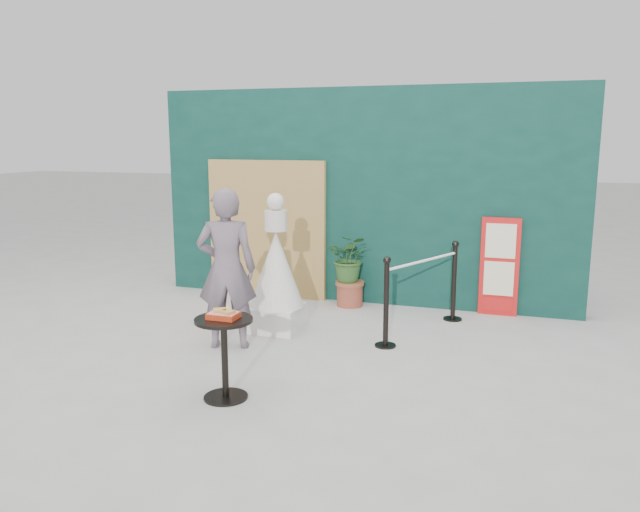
{
  "coord_description": "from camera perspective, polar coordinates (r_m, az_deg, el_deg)",
  "views": [
    {
      "loc": [
        2.18,
        -5.38,
        2.33
      ],
      "look_at": [
        0.0,
        1.2,
        1.0
      ],
      "focal_mm": 35.0,
      "sensor_mm": 36.0,
      "label": 1
    }
  ],
  "objects": [
    {
      "name": "ground",
      "position": [
        6.25,
        -3.53,
        -11.03
      ],
      "size": [
        60.0,
        60.0,
        0.0
      ],
      "primitive_type": "plane",
      "color": "#ADAAA5",
      "rests_on": "ground"
    },
    {
      "name": "back_wall",
      "position": [
        8.84,
        4.0,
        5.45
      ],
      "size": [
        6.0,
        0.3,
        3.0
      ],
      "primitive_type": "cube",
      "color": "#0A2D26",
      "rests_on": "ground"
    },
    {
      "name": "bamboo_fence",
      "position": [
        9.15,
        -4.9,
        2.46
      ],
      "size": [
        1.8,
        0.08,
        2.0
      ],
      "primitive_type": "cube",
      "color": "tan",
      "rests_on": "ground"
    },
    {
      "name": "woman",
      "position": [
        6.95,
        -8.54,
        -1.16
      ],
      "size": [
        0.76,
        0.62,
        1.79
      ],
      "primitive_type": "imported",
      "rotation": [
        0.0,
        0.0,
        3.48
      ],
      "color": "#685963",
      "rests_on": "ground"
    },
    {
      "name": "menu_board",
      "position": [
        8.5,
        16.08,
        -0.96
      ],
      "size": [
        0.5,
        0.07,
        1.3
      ],
      "color": "red",
      "rests_on": "ground"
    },
    {
      "name": "statue",
      "position": [
        7.53,
        -4.0,
        -1.78
      ],
      "size": [
        0.66,
        0.66,
        1.68
      ],
      "color": "silver",
      "rests_on": "ground"
    },
    {
      "name": "cafe_table",
      "position": [
        5.68,
        -8.74,
        -8.09
      ],
      "size": [
        0.52,
        0.52,
        0.75
      ],
      "color": "black",
      "rests_on": "ground"
    },
    {
      "name": "food_basket",
      "position": [
        5.59,
        -8.8,
        -5.28
      ],
      "size": [
        0.26,
        0.19,
        0.11
      ],
      "color": "red",
      "rests_on": "cafe_table"
    },
    {
      "name": "planter",
      "position": [
        8.64,
        2.76,
        -0.8
      ],
      "size": [
        0.59,
        0.51,
        1.01
      ],
      "color": "brown",
      "rests_on": "ground"
    },
    {
      "name": "stanchion_barrier",
      "position": [
        7.58,
        9.34,
        -3.31
      ],
      "size": [
        0.84,
        1.54,
        1.03
      ],
      "color": "black",
      "rests_on": "ground"
    }
  ]
}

